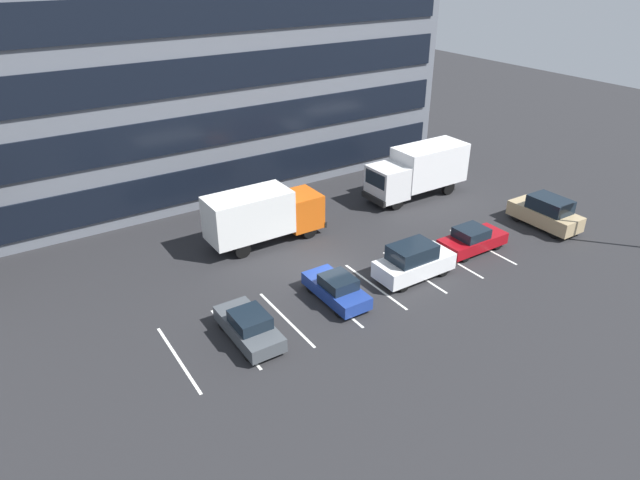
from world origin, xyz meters
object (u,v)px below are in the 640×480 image
sedan_maroon (472,240)px  suv_tan (546,213)px  sedan_navy (336,289)px  suv_white (414,261)px  box_truck_orange (263,214)px  sedan_charcoal (249,326)px  box_truck_white (419,169)px

sedan_maroon → suv_tan: (6.49, -0.31, 0.28)m
sedan_navy → suv_white: (4.89, -0.44, 0.30)m
box_truck_orange → sedan_navy: 7.92m
sedan_charcoal → sedan_maroon: 15.29m
box_truck_white → sedan_navy: box_truck_white is taller
box_truck_orange → suv_tan: box_truck_orange is taller
box_truck_orange → sedan_maroon: 12.84m
box_truck_white → sedan_charcoal: size_ratio=1.88×
suv_tan → box_truck_white: bearing=112.4°
box_truck_white → sedan_navy: (-12.93, -8.21, -1.38)m
suv_tan → sedan_charcoal: bearing=-179.6°
box_truck_orange → sedan_maroon: size_ratio=1.73×
sedan_charcoal → suv_tan: 21.77m
box_truck_white → box_truck_orange: (-13.05, -0.40, -0.12)m
box_truck_orange → sedan_charcoal: bearing=-122.0°
box_truck_white → sedan_maroon: 8.85m
box_truck_orange → sedan_charcoal: 9.87m
box_truck_white → suv_tan: box_truck_white is taller
sedan_maroon → suv_white: 5.11m
box_truck_orange → sedan_charcoal: box_truck_orange is taller
sedan_navy → suv_white: size_ratio=0.90×
box_truck_orange → suv_tan: 18.50m
box_truck_white → sedan_charcoal: box_truck_white is taller
sedan_navy → suv_tan: bearing=-1.2°
suv_tan → suv_white: 11.58m
suv_white → box_truck_orange: bearing=121.2°
sedan_charcoal → suv_tan: suv_tan is taller
suv_tan → box_truck_orange: bearing=153.8°
box_truck_orange → suv_white: bearing=-58.8°
box_truck_white → sedan_charcoal: (-18.24, -8.71, -1.36)m
sedan_navy → box_truck_orange: bearing=90.8°
box_truck_orange → suv_tan: (16.58, -8.15, -0.94)m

